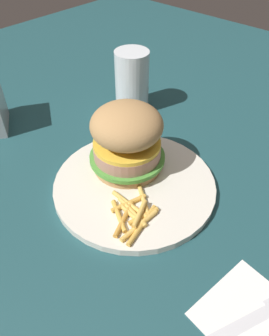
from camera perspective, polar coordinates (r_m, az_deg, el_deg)
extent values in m
plane|color=#1E474C|center=(0.54, 0.04, -2.67)|extent=(1.60, 1.60, 0.00)
cylinder|color=silver|center=(0.53, 0.00, -2.90)|extent=(0.26, 0.26, 0.01)
cylinder|color=tan|center=(0.55, -1.26, 1.07)|extent=(0.11, 0.11, 0.02)
cylinder|color=#4C9338|center=(0.54, -1.27, 1.99)|extent=(0.12, 0.12, 0.01)
cylinder|color=tan|center=(0.53, -1.30, 3.18)|extent=(0.11, 0.11, 0.02)
cylinder|color=yellow|center=(0.52, -1.32, 4.40)|extent=(0.11, 0.11, 0.01)
ellipsoid|color=tan|center=(0.50, -1.38, 7.51)|extent=(0.11, 0.11, 0.06)
cylinder|color=gold|center=(0.47, 1.59, -8.36)|extent=(0.05, 0.02, 0.01)
cylinder|color=#E5B251|center=(0.46, 0.82, -9.97)|extent=(0.07, 0.01, 0.01)
cylinder|color=#E5B251|center=(0.47, -0.42, -8.24)|extent=(0.01, 0.05, 0.01)
cylinder|color=gold|center=(0.46, 1.30, -9.86)|extent=(0.08, 0.02, 0.01)
cylinder|color=#E5B251|center=(0.49, 1.55, -5.48)|extent=(0.05, 0.06, 0.01)
cylinder|color=#E5B251|center=(0.49, -0.78, -6.41)|extent=(0.01, 0.07, 0.01)
cylinder|color=#E5B251|center=(0.48, -0.43, -7.61)|extent=(0.02, 0.06, 0.01)
cylinder|color=gold|center=(0.47, -2.72, -8.34)|extent=(0.03, 0.05, 0.01)
cylinder|color=gold|center=(0.47, -1.83, -8.77)|extent=(0.06, 0.03, 0.01)
cylinder|color=gold|center=(0.49, -0.99, -6.14)|extent=(0.06, 0.02, 0.01)
cylinder|color=#E5B251|center=(0.47, 0.89, -7.95)|extent=(0.05, 0.03, 0.01)
cube|color=white|center=(0.43, 19.95, -23.52)|extent=(0.12, 0.12, 0.00)
cube|color=silver|center=(0.42, 16.46, -25.49)|extent=(0.11, 0.06, 0.00)
cylinder|color=silver|center=(0.69, -0.45, 14.85)|extent=(0.07, 0.07, 0.12)
cylinder|color=black|center=(0.70, -0.44, 13.90)|extent=(0.06, 0.06, 0.10)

